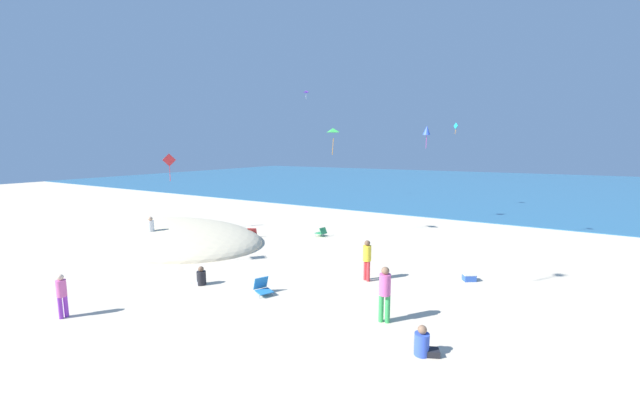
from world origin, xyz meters
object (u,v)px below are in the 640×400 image
at_px(cooler_box, 469,277).
at_px(kite_purple, 306,92).
at_px(person_6, 423,344).
at_px(kite_red, 169,161).
at_px(beach_chair_far_left, 252,234).
at_px(beach_chair_near_camera, 321,232).
at_px(person_0, 62,293).
at_px(person_1, 151,230).
at_px(person_2, 385,290).
at_px(beach_chair_mid_beach, 263,287).
at_px(person_3, 200,278).
at_px(kite_teal, 456,126).
at_px(kite_green, 333,130).
at_px(kite_blue, 427,130).
at_px(person_4, 367,257).

distance_m(cooler_box, kite_purple, 27.35).
distance_m(person_6, kite_purple, 31.49).
relative_size(cooler_box, kite_red, 0.34).
xyz_separation_m(beach_chair_far_left, beach_chair_near_camera, (3.40, 2.40, 0.02)).
bearing_deg(person_6, beach_chair_far_left, 124.68).
distance_m(person_0, person_6, 10.93).
xyz_separation_m(person_1, person_2, (13.69, -1.70, 0.03)).
xyz_separation_m(beach_chair_far_left, person_0, (1.80, -10.96, 0.56)).
xyz_separation_m(beach_chair_near_camera, beach_chair_mid_beach, (2.59, -8.71, -0.01)).
distance_m(beach_chair_far_left, person_6, 14.16).
bearing_deg(cooler_box, person_6, -91.61).
height_order(beach_chair_near_camera, cooler_box, beach_chair_near_camera).
bearing_deg(beach_chair_near_camera, person_3, 102.11).
distance_m(person_0, kite_teal, 29.77).
height_order(beach_chair_mid_beach, kite_green, kite_green).
relative_size(cooler_box, person_2, 0.33).
bearing_deg(kite_teal, person_6, -80.74).
xyz_separation_m(cooler_box, kite_blue, (-4.81, 11.17, 6.38)).
distance_m(kite_green, kite_teal, 15.14).
bearing_deg(kite_green, beach_chair_near_camera, -132.13).
bearing_deg(kite_green, person_4, -51.22).
distance_m(beach_chair_far_left, person_0, 11.12).
height_order(beach_chair_far_left, beach_chair_near_camera, beach_chair_far_left).
bearing_deg(person_4, kite_green, -112.30).
xyz_separation_m(beach_chair_far_left, kite_red, (-5.45, -1.27, 4.25)).
xyz_separation_m(kite_green, kite_teal, (4.19, 14.52, 0.85)).
relative_size(beach_chair_near_camera, person_6, 0.86).
xyz_separation_m(person_3, kite_green, (0.57, 9.73, 6.04)).
height_order(beach_chair_far_left, person_3, person_3).
bearing_deg(person_6, kite_red, 136.82).
bearing_deg(kite_purple, person_2, -52.58).
bearing_deg(beach_chair_far_left, person_1, -65.67).
xyz_separation_m(person_1, kite_green, (6.97, 7.35, 5.33)).
bearing_deg(person_2, person_6, -141.68).
xyz_separation_m(person_1, person_6, (15.21, -2.91, -0.68)).
bearing_deg(beach_chair_mid_beach, person_3, -143.48).
distance_m(person_0, kite_purple, 29.82).
relative_size(person_4, kite_red, 0.97).
xyz_separation_m(cooler_box, person_4, (-3.57, -2.05, 0.81)).
relative_size(beach_chair_far_left, person_1, 0.50).
xyz_separation_m(beach_chair_far_left, person_2, (10.59, -6.13, 0.76)).
bearing_deg(kite_blue, cooler_box, -66.71).
distance_m(person_1, person_4, 11.89).
bearing_deg(beach_chair_near_camera, kite_teal, -94.49).
distance_m(beach_chair_mid_beach, kite_blue, 17.65).
xyz_separation_m(person_2, kite_purple, (-16.86, 22.04, 9.93)).
distance_m(kite_blue, kite_purple, 15.55).
bearing_deg(person_1, beach_chair_near_camera, 93.62).
bearing_deg(person_0, person_1, 125.58).
relative_size(beach_chair_far_left, person_2, 0.49).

